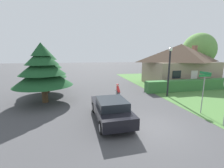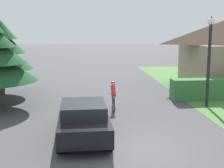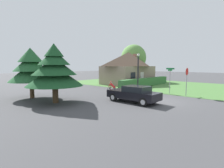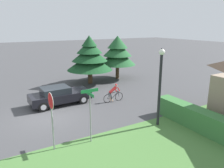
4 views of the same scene
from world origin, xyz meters
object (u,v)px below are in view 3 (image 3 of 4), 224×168
(conifer_tall_near, at_px, (55,70))
(deciduous_tree_right, at_px, (134,58))
(sedan_left_lane, at_px, (134,94))
(street_lamp, at_px, (138,68))
(cyclist, at_px, (113,88))
(stop_sign, at_px, (187,76))
(street_name_sign, at_px, (170,76))
(cottage_house, at_px, (128,67))
(conifer_tall_far, at_px, (31,67))

(conifer_tall_near, relative_size, deciduous_tree_right, 0.67)
(sedan_left_lane, xyz_separation_m, street_lamp, (6.30, 4.01, 2.06))
(cyclist, bearing_deg, stop_sign, -141.38)
(stop_sign, relative_size, deciduous_tree_right, 0.40)
(cyclist, bearing_deg, street_name_sign, -129.42)
(cottage_house, bearing_deg, sedan_left_lane, -141.17)
(street_lamp, height_order, conifer_tall_near, conifer_tall_near)
(sedan_left_lane, distance_m, cyclist, 4.05)
(cottage_house, relative_size, sedan_left_lane, 2.11)
(cyclist, distance_m, conifer_tall_near, 6.37)
(street_name_sign, bearing_deg, cyclist, 139.05)
(cyclist, height_order, conifer_tall_near, conifer_tall_near)
(sedan_left_lane, height_order, street_name_sign, street_name_sign)
(street_lamp, distance_m, conifer_tall_near, 10.85)
(sedan_left_lane, relative_size, conifer_tall_far, 0.95)
(cottage_house, distance_m, sedan_left_lane, 15.25)
(sedan_left_lane, height_order, stop_sign, stop_sign)
(street_name_sign, bearing_deg, cottage_house, 60.87)
(sedan_left_lane, relative_size, stop_sign, 1.56)
(sedan_left_lane, bearing_deg, cottage_house, -51.81)
(conifer_tall_far, relative_size, deciduous_tree_right, 0.65)
(sedan_left_lane, height_order, cyclist, cyclist)
(cyclist, bearing_deg, deciduous_tree_right, -58.95)
(cottage_house, bearing_deg, street_lamp, -134.15)
(cottage_house, height_order, conifer_tall_far, cottage_house)
(stop_sign, distance_m, conifer_tall_near, 12.36)
(street_lamp, bearing_deg, cottage_house, 46.81)
(deciduous_tree_right, bearing_deg, street_name_sign, -130.32)
(deciduous_tree_right, bearing_deg, street_lamp, -141.26)
(deciduous_tree_right, bearing_deg, conifer_tall_far, -168.47)
(sedan_left_lane, distance_m, conifer_tall_near, 6.74)
(street_lamp, distance_m, conifer_tall_far, 12.00)
(cottage_house, height_order, stop_sign, cottage_house)
(cyclist, distance_m, conifer_tall_far, 8.05)
(cyclist, height_order, stop_sign, stop_sign)
(cyclist, relative_size, conifer_tall_near, 0.35)
(stop_sign, height_order, street_name_sign, stop_sign)
(conifer_tall_near, relative_size, conifer_tall_far, 1.03)
(sedan_left_lane, distance_m, street_name_sign, 6.22)
(cyclist, relative_size, street_name_sign, 0.61)
(conifer_tall_far, bearing_deg, cottage_house, 5.47)
(street_name_sign, xyz_separation_m, conifer_tall_far, (-11.07, 8.32, 0.96))
(cyclist, distance_m, stop_sign, 7.45)
(cyclist, distance_m, street_lamp, 5.28)
(sedan_left_lane, bearing_deg, street_lamp, -59.10)
(sedan_left_lane, bearing_deg, conifer_tall_near, 43.16)
(conifer_tall_near, bearing_deg, street_name_sign, -24.35)
(stop_sign, bearing_deg, street_lamp, -95.80)
(street_name_sign, bearing_deg, sedan_left_lane, 177.76)
(street_name_sign, distance_m, conifer_tall_far, 13.88)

